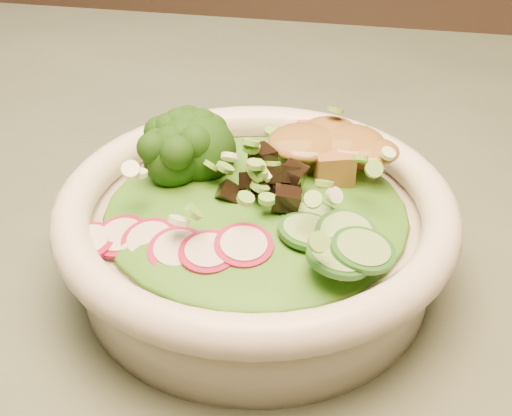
# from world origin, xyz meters

# --- Properties ---
(dining_table) EXTENTS (1.20, 0.80, 0.75)m
(dining_table) POSITION_xyz_m (0.00, 0.00, 0.64)
(dining_table) COLOR black
(dining_table) RESTS_ON ground
(salad_bowl) EXTENTS (0.26, 0.26, 0.07)m
(salad_bowl) POSITION_xyz_m (0.23, -0.11, 0.79)
(salad_bowl) COLOR silver
(salad_bowl) RESTS_ON dining_table
(lettuce_bed) EXTENTS (0.20, 0.20, 0.02)m
(lettuce_bed) POSITION_xyz_m (0.23, -0.11, 0.81)
(lettuce_bed) COLOR #2D6214
(lettuce_bed) RESTS_ON salad_bowl
(broccoli_florets) EXTENTS (0.09, 0.08, 0.04)m
(broccoli_florets) POSITION_xyz_m (0.18, -0.07, 0.82)
(broccoli_florets) COLOR black
(broccoli_florets) RESTS_ON salad_bowl
(radish_slices) EXTENTS (0.11, 0.06, 0.02)m
(radish_slices) POSITION_xyz_m (0.19, -0.16, 0.81)
(radish_slices) COLOR maroon
(radish_slices) RESTS_ON salad_bowl
(cucumber_slices) EXTENTS (0.08, 0.08, 0.04)m
(cucumber_slices) POSITION_xyz_m (0.28, -0.15, 0.82)
(cucumber_slices) COLOR #76A45B
(cucumber_slices) RESTS_ON salad_bowl
(mushroom_heap) EXTENTS (0.08, 0.08, 0.04)m
(mushroom_heap) POSITION_xyz_m (0.24, -0.10, 0.82)
(mushroom_heap) COLOR black
(mushroom_heap) RESTS_ON salad_bowl
(tofu_cubes) EXTENTS (0.10, 0.08, 0.04)m
(tofu_cubes) POSITION_xyz_m (0.27, -0.06, 0.82)
(tofu_cubes) COLOR olive
(tofu_cubes) RESTS_ON salad_bowl
(peanut_sauce) EXTENTS (0.07, 0.05, 0.02)m
(peanut_sauce) POSITION_xyz_m (0.27, -0.06, 0.83)
(peanut_sauce) COLOR brown
(peanut_sauce) RESTS_ON tofu_cubes
(scallion_garnish) EXTENTS (0.19, 0.19, 0.02)m
(scallion_garnish) POSITION_xyz_m (0.23, -0.11, 0.83)
(scallion_garnish) COLOR #6AAE3D
(scallion_garnish) RESTS_ON salad_bowl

